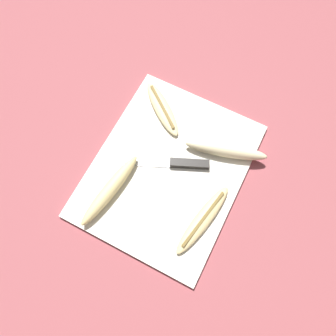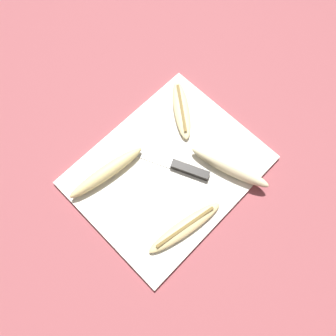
{
  "view_description": "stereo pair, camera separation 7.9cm",
  "coord_description": "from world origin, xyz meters",
  "px_view_note": "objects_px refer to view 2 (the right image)",
  "views": [
    {
      "loc": [
        -0.23,
        -0.12,
        0.77
      ],
      "look_at": [
        0.0,
        0.0,
        0.02
      ],
      "focal_mm": 35.0,
      "sensor_mm": 36.0,
      "label": 1
    },
    {
      "loc": [
        -0.18,
        -0.18,
        0.77
      ],
      "look_at": [
        0.0,
        0.0,
        0.02
      ],
      "focal_mm": 35.0,
      "sensor_mm": 36.0,
      "label": 2
    }
  ],
  "objects_px": {
    "banana_ripe_center": "(181,110)",
    "banana_golden_short": "(107,172)",
    "knife": "(182,167)",
    "banana_spotted_left": "(185,227)",
    "banana_cream_curved": "(230,167)"
  },
  "relations": [
    {
      "from": "banana_cream_curved",
      "to": "banana_golden_short",
      "type": "relative_size",
      "value": 0.97
    },
    {
      "from": "banana_cream_curved",
      "to": "banana_spotted_left",
      "type": "relative_size",
      "value": 1.02
    },
    {
      "from": "banana_cream_curved",
      "to": "banana_spotted_left",
      "type": "height_order",
      "value": "banana_cream_curved"
    },
    {
      "from": "banana_spotted_left",
      "to": "knife",
      "type": "bearing_deg",
      "value": 46.12
    },
    {
      "from": "knife",
      "to": "banana_golden_short",
      "type": "distance_m",
      "value": 0.18
    },
    {
      "from": "knife",
      "to": "banana_golden_short",
      "type": "height_order",
      "value": "banana_golden_short"
    },
    {
      "from": "banana_spotted_left",
      "to": "banana_golden_short",
      "type": "bearing_deg",
      "value": 99.46
    },
    {
      "from": "knife",
      "to": "banana_spotted_left",
      "type": "bearing_deg",
      "value": -157.57
    },
    {
      "from": "banana_cream_curved",
      "to": "banana_spotted_left",
      "type": "distance_m",
      "value": 0.18
    },
    {
      "from": "banana_ripe_center",
      "to": "banana_spotted_left",
      "type": "height_order",
      "value": "same"
    },
    {
      "from": "banana_ripe_center",
      "to": "banana_golden_short",
      "type": "distance_m",
      "value": 0.25
    },
    {
      "from": "banana_golden_short",
      "to": "banana_spotted_left",
      "type": "bearing_deg",
      "value": -80.54
    },
    {
      "from": "banana_ripe_center",
      "to": "banana_spotted_left",
      "type": "relative_size",
      "value": 0.8
    },
    {
      "from": "knife",
      "to": "banana_ripe_center",
      "type": "height_order",
      "value": "banana_ripe_center"
    },
    {
      "from": "banana_ripe_center",
      "to": "banana_spotted_left",
      "type": "distance_m",
      "value": 0.3
    }
  ]
}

